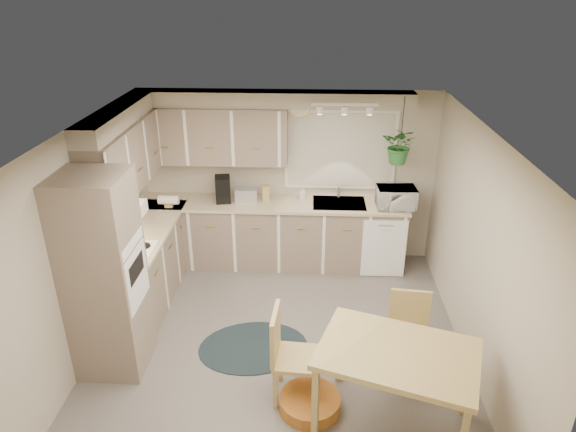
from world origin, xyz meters
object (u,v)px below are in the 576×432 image
at_px(microwave, 396,195).
at_px(pet_bed, 310,403).
at_px(chair_left, 297,356).
at_px(braided_rug, 253,347).
at_px(dining_table, 394,389).
at_px(chair_back, 408,339).

bearing_deg(microwave, pet_bed, -115.60).
height_order(pet_bed, microwave, microwave).
bearing_deg(microwave, chair_left, -119.38).
xyz_separation_m(braided_rug, pet_bed, (0.63, -0.85, 0.06)).
xyz_separation_m(dining_table, microwave, (0.35, 2.79, 0.70)).
distance_m(chair_left, pet_bed, 0.46).
bearing_deg(chair_left, braided_rug, -139.74).
bearing_deg(chair_back, braided_rug, -5.90).
xyz_separation_m(chair_back, microwave, (0.12, 2.12, 0.66)).
distance_m(chair_back, braided_rug, 1.69).
height_order(braided_rug, pet_bed, pet_bed).
bearing_deg(dining_table, chair_left, 159.46).
distance_m(dining_table, pet_bed, 0.83).
distance_m(chair_left, chair_back, 1.14).
bearing_deg(braided_rug, chair_back, -12.35).
distance_m(dining_table, chair_left, 0.92).
relative_size(chair_left, chair_back, 1.07).
distance_m(pet_bed, microwave, 3.03).
height_order(dining_table, braided_rug, dining_table).
xyz_separation_m(chair_back, pet_bed, (-0.96, -0.50, -0.38)).
height_order(chair_left, microwave, microwave).
height_order(chair_left, braided_rug, chair_left).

